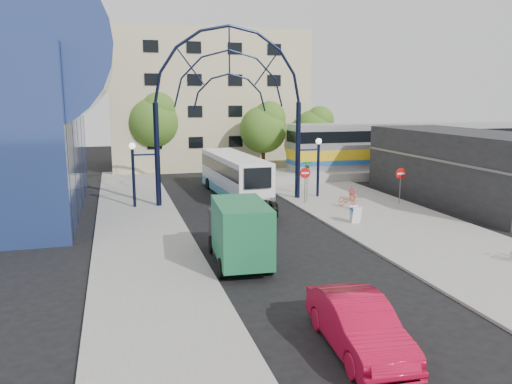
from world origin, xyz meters
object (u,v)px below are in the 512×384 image
object	(u,v)px
street_name_sign	(307,173)
tree_north_c	(315,128)
tree_north_a	(265,127)
bike_near_a	(348,201)
gateway_arch	(230,79)
city_bus	(234,175)
train_car	(415,145)
black_suv	(258,213)
red_sedan	(358,325)
sandwich_board	(356,212)
tree_north_b	(154,119)
green_truck	(238,231)
do_not_enter_sign	(401,177)
stop_sign	(305,176)
bike_near_b	(352,193)

from	to	relation	value
street_name_sign	tree_north_c	world-z (taller)	tree_north_c
tree_north_a	bike_near_a	distance (m)	16.64
gateway_arch	city_bus	world-z (taller)	gateway_arch
train_car	black_suv	world-z (taller)	train_car
train_car	tree_north_c	size ratio (longest dim) A/B	3.86
red_sedan	tree_north_c	bearing A→B (deg)	73.40
sandwich_board	tree_north_b	xyz separation A→B (m)	(-9.48, 23.95, 4.52)
street_name_sign	green_truck	bearing A→B (deg)	-124.52
city_bus	green_truck	distance (m)	15.53
do_not_enter_sign	red_sedan	distance (m)	21.27
city_bus	black_suv	bearing A→B (deg)	-96.69
green_truck	red_sedan	distance (m)	8.83
stop_sign	tree_north_b	distance (m)	20.18
street_name_sign	bike_near_b	world-z (taller)	street_name_sign
do_not_enter_sign	city_bus	size ratio (longest dim) A/B	0.22
green_truck	bike_near_a	bearing A→B (deg)	45.90
tree_north_c	bike_near_b	world-z (taller)	tree_north_c
red_sedan	bike_near_a	size ratio (longest dim) A/B	2.73
stop_sign	tree_north_b	size ratio (longest dim) A/B	0.31
gateway_arch	red_sedan	size ratio (longest dim) A/B	2.80
tree_north_a	tree_north_c	distance (m)	6.33
tree_north_b	gateway_arch	bearing A→B (deg)	-76.32
stop_sign	train_car	xyz separation A→B (m)	(15.20, 10.00, 0.91)
tree_north_a	do_not_enter_sign	bearing A→B (deg)	-72.97
train_car	bike_near_a	xyz separation A→B (m)	(-13.01, -12.20, -2.31)
tree_north_c	green_truck	size ratio (longest dim) A/B	1.10
green_truck	bike_near_b	world-z (taller)	green_truck
black_suv	train_car	bearing A→B (deg)	57.56
tree_north_b	bike_near_a	world-z (taller)	tree_north_b
sandwich_board	black_suv	size ratio (longest dim) A/B	0.21
street_name_sign	city_bus	size ratio (longest dim) A/B	0.25
stop_sign	tree_north_b	bearing A→B (deg)	115.83
tree_north_a	city_bus	distance (m)	11.29
gateway_arch	street_name_sign	bearing A→B (deg)	-15.07
do_not_enter_sign	bike_near_b	size ratio (longest dim) A/B	1.55
stop_sign	bike_near_b	bearing A→B (deg)	2.97
tree_north_a	stop_sign	bearing A→B (deg)	-95.42
bike_near_b	bike_near_a	bearing A→B (deg)	-111.72
stop_sign	bike_near_a	distance (m)	3.41
train_car	bike_near_a	world-z (taller)	train_car
gateway_arch	tree_north_c	size ratio (longest dim) A/B	2.10
bike_near_b	tree_north_c	bearing A→B (deg)	87.83
street_name_sign	tree_north_b	size ratio (longest dim) A/B	0.35
sandwich_board	tree_north_b	size ratio (longest dim) A/B	0.12
city_bus	sandwich_board	bearing A→B (deg)	-67.84
do_not_enter_sign	bike_near_a	xyz separation A→B (m)	(-4.01, -0.20, -1.39)
sandwich_board	red_sedan	xyz separation A→B (m)	(-6.74, -13.40, 0.06)
train_car	tree_north_b	bearing A→B (deg)	161.64
street_name_sign	train_car	xyz separation A→B (m)	(14.80, 9.40, 0.77)
gateway_arch	stop_sign	size ratio (longest dim) A/B	5.46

